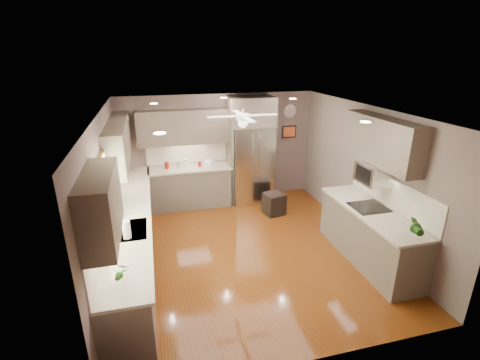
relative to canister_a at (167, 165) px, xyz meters
name	(u,v)px	position (x,y,z in m)	size (l,w,h in m)	color
floor	(247,250)	(1.22, -2.22, -1.02)	(5.00, 5.00, 0.00)	#492609
ceiling	(248,111)	(1.22, -2.22, 1.48)	(5.00, 5.00, 0.00)	white
wall_back	(218,148)	(1.22, 0.28, 0.23)	(4.50, 4.50, 0.00)	#66544E
wall_front	(313,271)	(1.22, -4.72, 0.23)	(4.50, 4.50, 0.00)	#66544E
wall_left	(106,199)	(-1.03, -2.22, 0.23)	(5.00, 5.00, 0.00)	#66544E
wall_right	(365,175)	(3.47, -2.22, 0.23)	(5.00, 5.00, 0.00)	#66544E
canister_a	(167,165)	(0.00, 0.00, 0.00)	(0.09, 0.09, 0.15)	maroon
canister_b	(178,165)	(0.26, -0.02, -0.01)	(0.09, 0.09, 0.14)	silver
canister_c	(186,163)	(0.42, 0.01, 0.01)	(0.11, 0.11, 0.18)	beige
canister_d	(200,164)	(0.72, -0.03, -0.02)	(0.07, 0.07, 0.11)	maroon
soap_bottle	(120,211)	(-0.86, -2.21, 0.01)	(0.08, 0.08, 0.18)	white
potted_plant_left	(123,271)	(-0.72, -3.97, 0.06)	(0.15, 0.10, 0.28)	#214E16
potted_plant_right	(417,227)	(3.15, -3.98, 0.10)	(0.20, 0.16, 0.36)	#214E16
bowl	(209,165)	(0.93, -0.04, -0.05)	(0.24, 0.24, 0.06)	beige
left_run	(132,236)	(-0.73, -2.07, -0.54)	(0.65, 4.70, 1.45)	brown
back_run	(191,186)	(0.50, -0.01, -0.54)	(1.85, 0.65, 1.45)	brown
uppers	(196,143)	(0.48, -1.51, 0.85)	(4.50, 4.70, 0.95)	brown
window	(102,193)	(-1.00, -2.72, 0.53)	(0.05, 1.12, 0.92)	#BFF2B2
sink	(129,232)	(-0.71, -2.72, -0.11)	(0.50, 0.70, 0.32)	silver
refrigerator	(251,153)	(1.92, -0.06, 0.17)	(1.06, 0.75, 2.45)	silver
right_run	(370,234)	(3.15, -3.02, -0.54)	(0.70, 2.20, 1.45)	brown
microwave	(374,173)	(3.25, -2.77, 0.46)	(0.43, 0.55, 0.34)	silver
ceiling_fan	(243,119)	(1.22, -1.92, 1.31)	(1.18, 1.18, 0.32)	white
recessed_lights	(239,108)	(1.18, -1.82, 1.47)	(2.84, 3.14, 0.01)	white
wall_clock	(290,111)	(2.97, 0.27, 1.03)	(0.30, 0.03, 0.30)	white
framed_print	(289,132)	(2.97, 0.26, 0.53)	(0.36, 0.03, 0.30)	black
stool	(274,203)	(2.21, -0.91, -0.78)	(0.48, 0.48, 0.48)	black
paper_towel	(127,230)	(-0.72, -2.98, 0.06)	(0.11, 0.11, 0.28)	white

